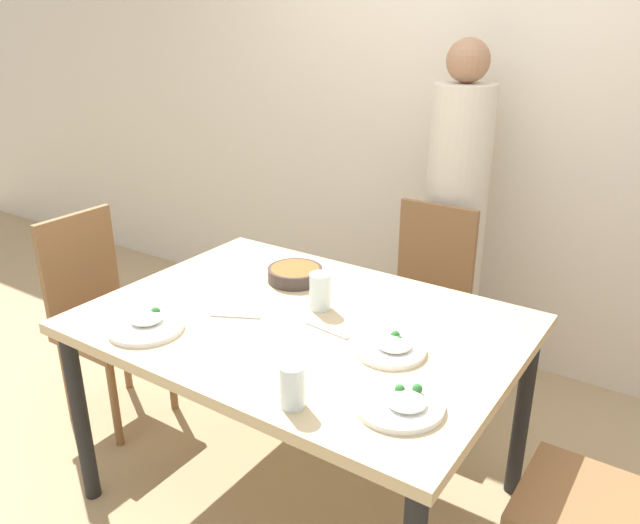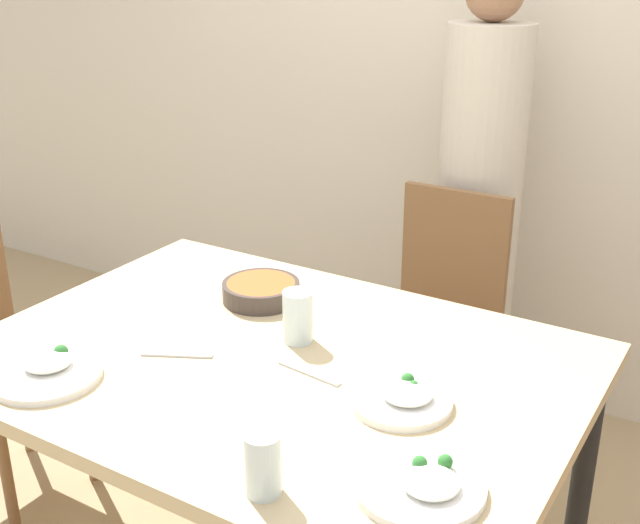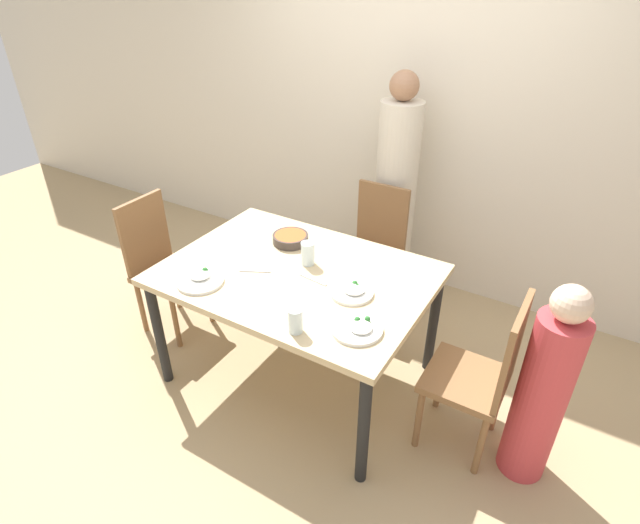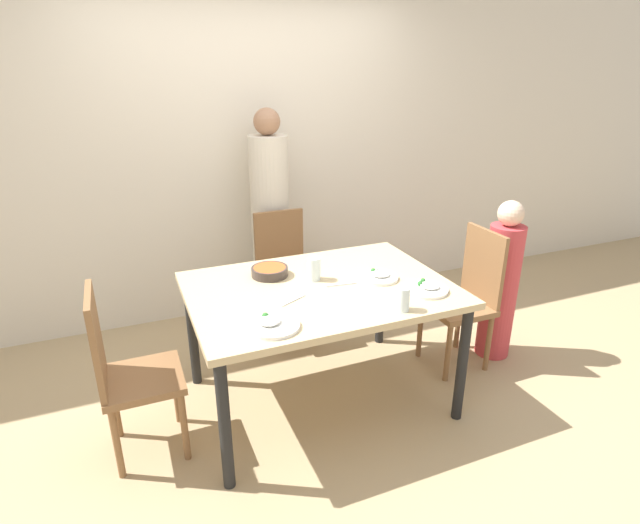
# 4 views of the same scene
# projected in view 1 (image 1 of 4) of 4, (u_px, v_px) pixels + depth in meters

# --- Properties ---
(ground_plane) EXTENTS (10.00, 10.00, 0.00)m
(ground_plane) POSITION_uv_depth(u_px,v_px,m) (303.00, 492.00, 2.50)
(ground_plane) COLOR tan
(wall_back) EXTENTS (10.00, 0.06, 2.70)m
(wall_back) POSITION_uv_depth(u_px,v_px,m) (472.00, 105.00, 3.15)
(wall_back) COLOR beige
(wall_back) RESTS_ON ground_plane
(dining_table) EXTENTS (1.49, 1.08, 0.78)m
(dining_table) POSITION_uv_depth(u_px,v_px,m) (302.00, 338.00, 2.24)
(dining_table) COLOR tan
(dining_table) RESTS_ON ground_plane
(chair_adult_spot) EXTENTS (0.40, 0.40, 0.96)m
(chair_adult_spot) POSITION_uv_depth(u_px,v_px,m) (423.00, 302.00, 2.95)
(chair_adult_spot) COLOR brown
(chair_adult_spot) RESTS_ON ground_plane
(chair_child_spot) EXTENTS (0.40, 0.40, 0.96)m
(chair_child_spot) POSITION_uv_depth(u_px,v_px,m) (622.00, 497.00, 1.76)
(chair_child_spot) COLOR brown
(chair_child_spot) RESTS_ON ground_plane
(chair_empty_left) EXTENTS (0.40, 0.40, 0.96)m
(chair_empty_left) POSITION_uv_depth(u_px,v_px,m) (101.00, 313.00, 2.84)
(chair_empty_left) COLOR brown
(chair_empty_left) RESTS_ON ground_plane
(person_adult) EXTENTS (0.30, 0.30, 1.69)m
(person_adult) POSITION_uv_depth(u_px,v_px,m) (454.00, 229.00, 3.09)
(person_adult) COLOR beige
(person_adult) RESTS_ON ground_plane
(bowl_curry) EXTENTS (0.22, 0.22, 0.06)m
(bowl_curry) POSITION_uv_depth(u_px,v_px,m) (295.00, 274.00, 2.51)
(bowl_curry) COLOR #3D332D
(bowl_curry) RESTS_ON dining_table
(plate_rice_adult) EXTENTS (0.23, 0.23, 0.05)m
(plate_rice_adult) POSITION_uv_depth(u_px,v_px,m) (391.00, 348.00, 1.99)
(plate_rice_adult) COLOR white
(plate_rice_adult) RESTS_ON dining_table
(plate_rice_child) EXTENTS (0.26, 0.26, 0.05)m
(plate_rice_child) POSITION_uv_depth(u_px,v_px,m) (146.00, 325.00, 2.13)
(plate_rice_child) COLOR white
(plate_rice_child) RESTS_ON dining_table
(plate_noodles) EXTENTS (0.25, 0.25, 0.05)m
(plate_noodles) POSITION_uv_depth(u_px,v_px,m) (401.00, 403.00, 1.71)
(plate_noodles) COLOR white
(plate_noodles) RESTS_ON dining_table
(glass_water_tall) EXTENTS (0.07, 0.07, 0.13)m
(glass_water_tall) POSITION_uv_depth(u_px,v_px,m) (292.00, 386.00, 1.70)
(glass_water_tall) COLOR silver
(glass_water_tall) RESTS_ON dining_table
(glass_water_short) EXTENTS (0.08, 0.08, 0.14)m
(glass_water_short) POSITION_uv_depth(u_px,v_px,m) (320.00, 291.00, 2.26)
(glass_water_short) COLOR silver
(glass_water_short) RESTS_ON dining_table
(fork_steel) EXTENTS (0.17, 0.10, 0.01)m
(fork_steel) POSITION_uv_depth(u_px,v_px,m) (235.00, 316.00, 2.22)
(fork_steel) COLOR silver
(fork_steel) RESTS_ON dining_table
(spoon_steel) EXTENTS (0.18, 0.04, 0.01)m
(spoon_steel) POSITION_uv_depth(u_px,v_px,m) (327.00, 330.00, 2.13)
(spoon_steel) COLOR silver
(spoon_steel) RESTS_ON dining_table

